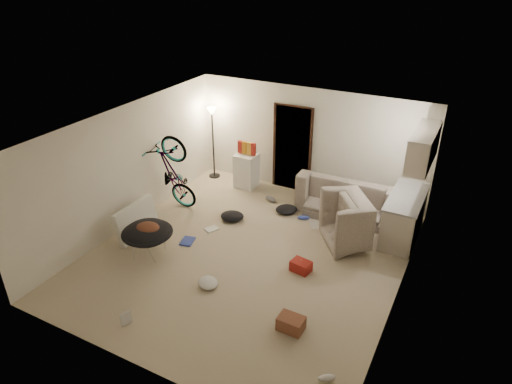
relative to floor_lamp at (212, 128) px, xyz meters
The scene contains 37 objects.
floor 3.81m from the floor_lamp, 47.83° to the right, with size 5.50×6.00×0.02m, color #BCAC90.
ceiling 3.77m from the floor_lamp, 47.83° to the right, with size 5.50×6.00×0.02m, color white.
wall_back 2.43m from the floor_lamp, ahead, with size 5.50×0.02×2.50m, color white.
wall_front 6.15m from the floor_lamp, 67.02° to the right, with size 5.50×0.02×2.50m, color white.
wall_left 2.67m from the floor_lamp, 97.74° to the right, with size 0.02×6.00×2.50m, color white.
wall_right 5.80m from the floor_lamp, 27.18° to the right, with size 0.02×6.00×2.50m, color white.
doorway 2.05m from the floor_lamp, ahead, with size 0.85×0.10×2.04m, color black.
door_trim 2.04m from the floor_lamp, ahead, with size 0.97×0.04×2.10m, color black.
floor_lamp is the anchor object (origin of this frame).
kitchen_counter 4.95m from the floor_lamp, ahead, with size 0.60×1.50×0.88m, color beige.
counter_top 4.89m from the floor_lamp, ahead, with size 0.64×1.54×0.04m, color gray.
kitchen_uppers 5.04m from the floor_lamp, ahead, with size 0.38×1.40×0.65m, color beige.
sofa 3.71m from the floor_lamp, ahead, with size 2.16×0.84×0.63m, color #3D463E.
armchair 4.45m from the floor_lamp, 15.95° to the right, with size 1.14×0.99×0.74m, color #3D463E.
bicycle 1.97m from the floor_lamp, 86.78° to the right, with size 0.63×1.82×0.95m, color black.
book_asset 5.59m from the floor_lamp, 72.92° to the right, with size 0.18×0.24×0.02m, color maroon.
mini_fridge 1.34m from the floor_lamp, ahead, with size 0.49×0.49×0.83m, color white.
snack_box_0 0.89m from the floor_lamp, ahead, with size 0.10×0.07×0.30m, color maroon.
snack_box_1 1.00m from the floor_lamp, ahead, with size 0.10×0.07×0.30m, color orange.
snack_box_2 1.11m from the floor_lamp, ahead, with size 0.10×0.07×0.30m, color gold.
snack_box_3 1.23m from the floor_lamp, ahead, with size 0.10×0.07×0.30m, color maroon.
saucer_chair 3.68m from the floor_lamp, 77.88° to the right, with size 0.95×0.95×0.67m.
hoodie 3.68m from the floor_lamp, 77.20° to the right, with size 0.48×0.40×0.22m, color #592E1E.
sofa_drape 2.73m from the floor_lamp, ahead, with size 0.56×0.46×0.28m, color black.
tv_box 3.21m from the floor_lamp, 88.13° to the right, with size 0.12×1.04×0.69m, color silver.
drink_case_a 5.74m from the floor_lamp, 45.99° to the right, with size 0.39×0.28×0.22m, color brown.
drink_case_b 4.53m from the floor_lamp, 37.12° to the right, with size 0.34×0.25×0.20m, color maroon.
juicer 4.49m from the floor_lamp, 36.80° to the right, with size 0.15×0.15×0.21m.
newspaper 3.56m from the floor_lamp, 15.49° to the right, with size 0.45×0.59×0.01m, color #B6AFA8.
book_blue 3.29m from the floor_lamp, 68.05° to the right, with size 0.23×0.32×0.03m, color #2D40A5.
book_white 2.87m from the floor_lamp, 59.32° to the right, with size 0.20×0.26×0.02m, color silver.
shoe_0 3.25m from the floor_lamp, 18.49° to the right, with size 0.26×0.10×0.10m, color #2D40A5.
shoe_1 2.30m from the floor_lamp, 15.93° to the right, with size 0.30×0.12×0.11m, color slate.
shoe_4 6.75m from the floor_lamp, 44.88° to the right, with size 0.24×0.10×0.09m, color white.
clothes_lump_a 2.54m from the floor_lamp, 48.06° to the right, with size 0.50×0.43×0.16m, color black.
clothes_lump_b 2.82m from the floor_lamp, 19.34° to the right, with size 0.48×0.42×0.15m, color black.
clothes_lump_c 4.54m from the floor_lamp, 59.29° to the right, with size 0.38×0.33×0.12m, color silver.
Camera 1 is at (3.42, -6.22, 5.04)m, focal length 32.00 mm.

